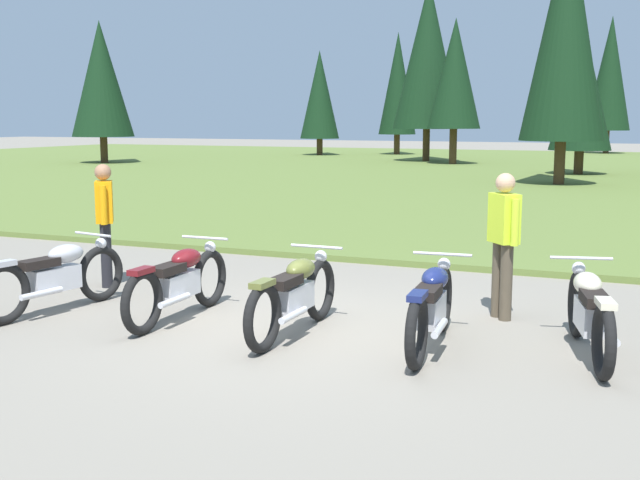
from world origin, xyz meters
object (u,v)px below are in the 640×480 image
Objects in this scene: motorcycle_maroon at (179,282)px; motorcycle_navy at (432,306)px; rider_checking_bike at (504,237)px; motorcycle_cream at (590,312)px; rider_near_row_end at (105,217)px; motorcycle_silver at (56,276)px; motorcycle_olive at (294,294)px.

motorcycle_navy is at bearing -0.11° from motorcycle_maroon.
motorcycle_navy is 1.26× the size of rider_checking_bike.
rider_checking_bike is (-1.04, 1.14, 0.51)m from motorcycle_cream.
rider_near_row_end is at bearing 172.60° from motorcycle_cream.
rider_checking_bike is (4.91, 1.76, 0.51)m from motorcycle_silver.
motorcycle_maroon is at bearing -31.07° from rider_near_row_end.
motorcycle_olive is 1.00× the size of motorcycle_navy.
motorcycle_navy is at bearing 3.49° from motorcycle_silver.
motorcycle_silver is 1.57m from rider_near_row_end.
rider_near_row_end is 1.00× the size of rider_checking_bike.
motorcycle_cream is (5.94, 0.61, 0.00)m from motorcycle_silver.
motorcycle_silver is 3.02m from motorcycle_olive.
rider_near_row_end reaches higher than motorcycle_silver.
motorcycle_silver is 5.98m from motorcycle_cream.
motorcycle_silver is 1.56m from motorcycle_maroon.
rider_checking_bike reaches higher than motorcycle_cream.
rider_near_row_end is 5.30m from rider_checking_bike.
motorcycle_olive and motorcycle_cream have the same top height.
motorcycle_silver is 1.01× the size of motorcycle_cream.
rider_checking_bike is (0.43, 1.48, 0.51)m from motorcycle_navy.
motorcycle_maroon is at bearing -175.67° from motorcycle_cream.
motorcycle_cream is at bearing 5.89° from motorcycle_silver.
motorcycle_olive is (1.48, -0.08, 0.00)m from motorcycle_maroon.
rider_near_row_end is at bearing 148.93° from motorcycle_maroon.
rider_near_row_end is at bearing 105.12° from motorcycle_silver.
motorcycle_navy is at bearing -13.43° from rider_near_row_end.
motorcycle_olive is at bearing -20.00° from rider_near_row_end.
rider_near_row_end is at bearing -176.52° from rider_checking_bike.
motorcycle_maroon is 1.26× the size of rider_checking_bike.
rider_near_row_end reaches higher than motorcycle_navy.
motorcycle_cream is at bearing 8.07° from motorcycle_olive.
motorcycle_silver is at bearing -74.88° from rider_near_row_end.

